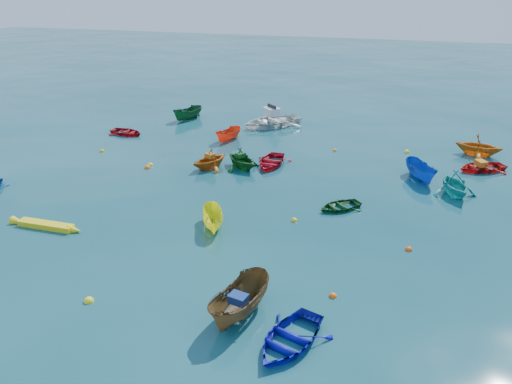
# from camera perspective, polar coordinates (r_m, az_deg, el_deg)

# --- Properties ---
(ground) EXTENTS (160.00, 160.00, 0.00)m
(ground) POSITION_cam_1_polar(r_m,az_deg,el_deg) (23.31, -3.51, -5.67)
(ground) COLOR #093844
(ground) RESTS_ON ground
(sampan_brown_mid) EXTENTS (2.04, 3.71, 1.36)m
(sampan_brown_mid) POSITION_cam_1_polar(r_m,az_deg,el_deg) (18.73, -1.76, -13.91)
(sampan_brown_mid) COLOR brown
(sampan_brown_mid) RESTS_ON ground
(dinghy_blue_se) EXTENTS (3.17, 3.76, 0.66)m
(dinghy_blue_se) POSITION_cam_1_polar(r_m,az_deg,el_deg) (17.59, 3.78, -16.91)
(dinghy_blue_se) COLOR #0D11A6
(dinghy_blue_se) RESTS_ON ground
(dinghy_orange_w) EXTENTS (3.23, 3.36, 1.36)m
(dinghy_orange_w) POSITION_cam_1_polar(r_m,az_deg,el_deg) (32.03, -5.29, 2.76)
(dinghy_orange_w) COLOR #C15D12
(dinghy_orange_w) RESTS_ON ground
(sampan_yellow_mid) EXTENTS (2.01, 2.83, 1.03)m
(sampan_yellow_mid) POSITION_cam_1_polar(r_m,az_deg,el_deg) (24.63, -4.88, -3.99)
(sampan_yellow_mid) COLOR #FFF516
(sampan_yellow_mid) RESTS_ON ground
(dinghy_green_e) EXTENTS (2.95, 2.90, 0.50)m
(dinghy_green_e) POSITION_cam_1_polar(r_m,az_deg,el_deg) (26.76, 9.49, -1.88)
(dinghy_green_e) COLOR #0F4116
(dinghy_green_e) RESTS_ON ground
(dinghy_cyan_se) EXTENTS (3.23, 3.47, 1.49)m
(dinghy_cyan_se) POSITION_cam_1_polar(r_m,az_deg,el_deg) (30.21, 21.61, -0.23)
(dinghy_cyan_se) COLOR teal
(dinghy_cyan_se) RESTS_ON ground
(dinghy_red_nw) EXTENTS (3.07, 2.44, 0.57)m
(dinghy_red_nw) POSITION_cam_1_polar(r_m,az_deg,el_deg) (39.95, -14.57, 6.39)
(dinghy_red_nw) COLOR #9E0D13
(dinghy_red_nw) RESTS_ON ground
(sampan_orange_n) EXTENTS (1.83, 2.84, 1.03)m
(sampan_orange_n) POSITION_cam_1_polar(r_m,az_deg,el_deg) (37.34, -3.16, 5.93)
(sampan_orange_n) COLOR #F84117
(sampan_orange_n) RESTS_ON ground
(dinghy_green_n) EXTENTS (3.51, 3.41, 1.41)m
(dinghy_green_n) POSITION_cam_1_polar(r_m,az_deg,el_deg) (31.91, -1.66, 2.77)
(dinghy_green_n) COLOR #135319
(dinghy_green_n) RESTS_ON ground
(dinghy_red_ne) EXTENTS (3.77, 3.42, 0.64)m
(dinghy_red_ne) POSITION_cam_1_polar(r_m,az_deg,el_deg) (34.55, 24.31, 2.27)
(dinghy_red_ne) COLOR red
(dinghy_red_ne) RESTS_ON ground
(sampan_blue_far) EXTENTS (2.39, 3.28, 1.19)m
(sampan_blue_far) POSITION_cam_1_polar(r_m,az_deg,el_deg) (31.71, 18.22, 1.40)
(sampan_blue_far) COLOR #0E42B3
(sampan_blue_far) RESTS_ON ground
(dinghy_red_far) EXTENTS (2.37, 3.26, 0.67)m
(dinghy_red_far) POSITION_cam_1_polar(r_m,az_deg,el_deg) (32.41, 1.71, 3.11)
(dinghy_red_far) COLOR red
(dinghy_red_far) RESTS_ON ground
(dinghy_orange_far) EXTENTS (3.42, 3.09, 1.57)m
(dinghy_orange_far) POSITION_cam_1_polar(r_m,az_deg,el_deg) (37.36, 23.95, 3.87)
(dinghy_orange_far) COLOR #CC6B13
(dinghy_orange_far) RESTS_ON ground
(sampan_green_far) EXTENTS (2.34, 3.24, 1.18)m
(sampan_green_far) POSITION_cam_1_polar(r_m,az_deg,el_deg) (43.19, -7.75, 8.23)
(sampan_green_far) COLOR #124D24
(sampan_green_far) RESTS_ON ground
(kayak_yellow) EXTENTS (3.64, 0.55, 0.36)m
(kayak_yellow) POSITION_cam_1_polar(r_m,az_deg,el_deg) (26.54, -22.82, -3.77)
(kayak_yellow) COLOR yellow
(kayak_yellow) RESTS_ON ground
(motorboat_white) EXTENTS (6.04, 6.05, 1.63)m
(motorboat_white) POSITION_cam_1_polar(r_m,az_deg,el_deg) (40.99, 1.80, 7.59)
(motorboat_white) COLOR silver
(motorboat_white) RESTS_ON ground
(tarp_blue_a) EXTENTS (0.74, 0.62, 0.31)m
(tarp_blue_a) POSITION_cam_1_polar(r_m,az_deg,el_deg) (18.13, -2.03, -12.08)
(tarp_blue_a) COLOR navy
(tarp_blue_a) RESTS_ON sampan_brown_mid
(tarp_orange_a) EXTENTS (0.72, 0.67, 0.28)m
(tarp_orange_a) POSITION_cam_1_polar(r_m,az_deg,el_deg) (31.77, -5.28, 4.17)
(tarp_orange_a) COLOR #CC6214
(tarp_orange_a) RESTS_ON dinghy_orange_w
(tarp_green_b) EXTENTS (0.68, 0.72, 0.28)m
(tarp_green_b) POSITION_cam_1_polar(r_m,az_deg,el_deg) (31.69, -1.79, 4.24)
(tarp_green_b) COLOR #134F1A
(tarp_green_b) RESTS_ON dinghy_green_n
(tarp_orange_b) EXTENTS (0.80, 0.87, 0.34)m
(tarp_orange_b) POSITION_cam_1_polar(r_m,az_deg,el_deg) (34.33, 24.31, 3.02)
(tarp_orange_b) COLOR orange
(tarp_orange_b) RESTS_ON dinghy_red_ne
(buoy_ye_a) EXTENTS (0.38, 0.38, 0.38)m
(buoy_ye_a) POSITION_cam_1_polar(r_m,az_deg,el_deg) (20.41, -18.55, -11.77)
(buoy_ye_a) COLOR yellow
(buoy_ye_a) RESTS_ON ground
(buoy_or_b) EXTENTS (0.32, 0.32, 0.32)m
(buoy_or_b) POSITION_cam_1_polar(r_m,az_deg,el_deg) (19.87, 8.77, -11.72)
(buoy_or_b) COLOR #FF5C0D
(buoy_or_b) RESTS_ON ground
(buoy_ye_b) EXTENTS (0.37, 0.37, 0.37)m
(buoy_ye_b) POSITION_cam_1_polar(r_m,az_deg,el_deg) (33.02, -11.99, 2.99)
(buoy_ye_b) COLOR yellow
(buoy_ye_b) RESTS_ON ground
(buoy_or_c) EXTENTS (0.39, 0.39, 0.39)m
(buoy_or_c) POSITION_cam_1_polar(r_m,az_deg,el_deg) (32.61, -12.30, 2.69)
(buoy_or_c) COLOR orange
(buoy_or_c) RESTS_ON ground
(buoy_ye_c) EXTENTS (0.34, 0.34, 0.34)m
(buoy_ye_c) POSITION_cam_1_polar(r_m,az_deg,el_deg) (25.19, 4.38, -3.31)
(buoy_ye_c) COLOR yellow
(buoy_ye_c) RESTS_ON ground
(buoy_or_d) EXTENTS (0.32, 0.32, 0.32)m
(buoy_or_d) POSITION_cam_1_polar(r_m,az_deg,el_deg) (23.63, 17.03, -6.35)
(buoy_or_d) COLOR #F2510D
(buoy_or_d) RESTS_ON ground
(buoy_ye_d) EXTENTS (0.34, 0.34, 0.34)m
(buoy_ye_d) POSITION_cam_1_polar(r_m,az_deg,el_deg) (36.49, -17.20, 4.44)
(buoy_ye_d) COLOR gold
(buoy_ye_d) RESTS_ON ground
(buoy_or_e) EXTENTS (0.30, 0.30, 0.30)m
(buoy_or_e) POSITION_cam_1_polar(r_m,az_deg,el_deg) (35.43, 8.99, 4.66)
(buoy_or_e) COLOR orange
(buoy_or_e) RESTS_ON ground
(buoy_ye_e) EXTENTS (0.38, 0.38, 0.38)m
(buoy_ye_e) POSITION_cam_1_polar(r_m,az_deg,el_deg) (36.25, 16.83, 4.36)
(buoy_ye_e) COLOR yellow
(buoy_ye_e) RESTS_ON ground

